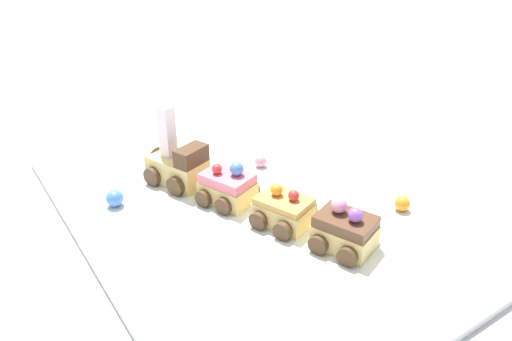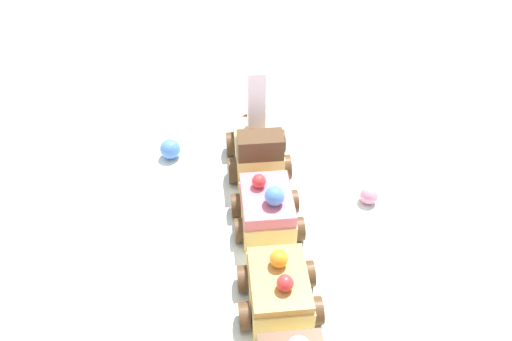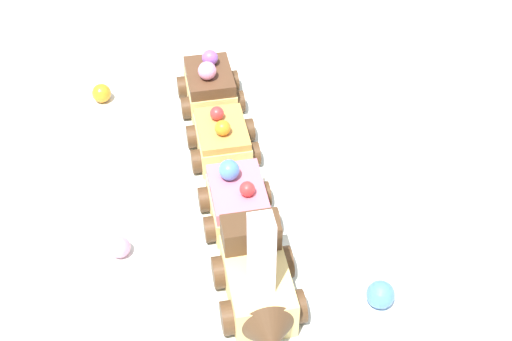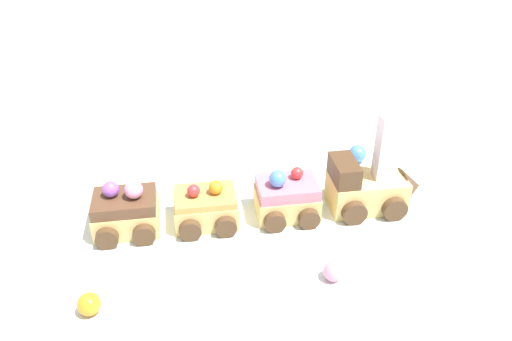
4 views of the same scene
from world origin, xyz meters
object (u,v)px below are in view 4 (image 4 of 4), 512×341
gumball_orange (89,304)px  gumball_pink (333,271)px  cake_train_locomotive (373,186)px  gumball_blue (357,154)px  cake_car_caramel (206,208)px  cake_car_strawberry (287,198)px  cake_car_chocolate (126,212)px

gumball_orange → gumball_pink: bearing=22.3°
cake_train_locomotive → gumball_blue: cake_train_locomotive is taller
cake_car_caramel → cake_car_strawberry: bearing=-0.0°
gumball_orange → cake_car_chocolate: bearing=97.7°
gumball_orange → gumball_blue: (0.25, 0.35, 0.00)m
gumball_orange → cake_train_locomotive: bearing=41.6°
cake_train_locomotive → gumball_pink: cake_train_locomotive is taller
cake_car_caramel → gumball_orange: size_ratio=4.05×
gumball_orange → gumball_blue: size_ratio=0.88×
cake_train_locomotive → gumball_orange: (-0.27, -0.24, -0.02)m
cake_car_caramel → gumball_orange: cake_car_caramel is taller
cake_car_chocolate → gumball_pink: size_ratio=4.36×
cake_train_locomotive → gumball_pink: 0.15m
cake_train_locomotive → gumball_orange: 0.36m
gumball_orange → gumball_blue: gumball_blue is taller
gumball_orange → gumball_pink: (0.23, 0.09, -0.00)m
cake_car_caramel → cake_car_chocolate: size_ratio=1.00×
cake_car_caramel → cake_car_chocolate: 0.09m
cake_car_strawberry → cake_car_caramel: 0.10m
cake_train_locomotive → gumball_blue: size_ratio=4.90×
cake_car_strawberry → gumball_blue: (0.08, 0.15, -0.01)m
cake_car_strawberry → gumball_pink: 0.12m
cake_car_caramel → gumball_pink: bearing=-44.1°
cake_car_strawberry → gumball_pink: bearing=-78.2°
cake_car_chocolate → gumball_blue: cake_car_chocolate is taller
cake_car_strawberry → cake_car_chocolate: (-0.18, -0.07, 0.00)m
cake_car_caramel → cake_train_locomotive: bearing=0.0°
gumball_pink → gumball_blue: 0.25m
gumball_pink → gumball_orange: bearing=-157.7°
gumball_orange → cake_car_strawberry: bearing=50.5°
cake_car_strawberry → gumball_orange: size_ratio=4.05×
cake_train_locomotive → gumball_pink: size_ratio=5.98×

